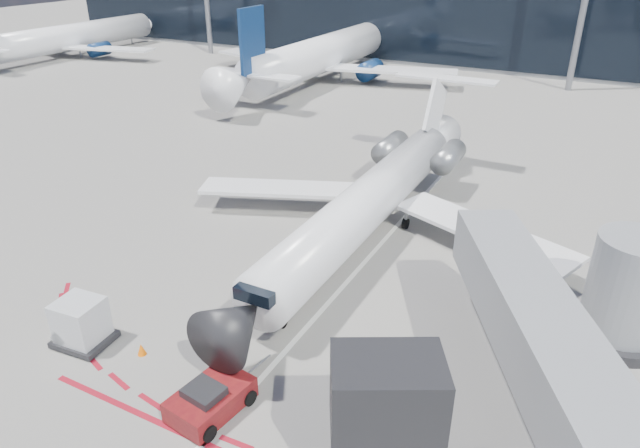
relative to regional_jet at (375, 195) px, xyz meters
The scene contains 12 objects.
ground 6.10m from the regional_jet, 80.44° to the right, with size 260.00×260.00×0.00m, color slate.
apron_centerline 4.36m from the regional_jet, 75.26° to the right, with size 0.25×40.00×0.01m, color silver.
apron_stop_bar 17.24m from the regional_jet, 86.86° to the right, with size 14.00×0.25×0.01m, color maroon.
jet_bridge 13.74m from the regional_jet, 38.60° to the right, with size 10.03×15.20×4.90m.
regional_jet is the anchor object (origin of this frame).
pushback_tug 15.82m from the regional_jet, 89.05° to the right, with size 2.38×4.85×1.24m.
ramp_worker 15.74m from the regional_jet, 66.42° to the right, with size 0.67×0.44×1.84m, color #D1E317.
uld_container 16.60m from the regional_jet, 114.43° to the right, with size 2.36×2.06×2.08m.
safety_cone_left 15.25m from the regional_jet, 106.13° to the right, with size 0.37×0.37×0.51m, color #F66605.
safety_cone_right 16.62m from the regional_jet, 89.88° to the right, with size 0.35×0.35×0.48m, color #F66605.
bg_airliner_0 68.32m from the regional_jet, 152.27° to the left, with size 32.15×34.04×10.40m, color white, non-canonical shape.
bg_airliner_1 41.27m from the regional_jet, 120.67° to the left, with size 37.29×39.48×12.06m, color white, non-canonical shape.
Camera 1 is at (9.96, -22.02, 15.32)m, focal length 32.00 mm.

